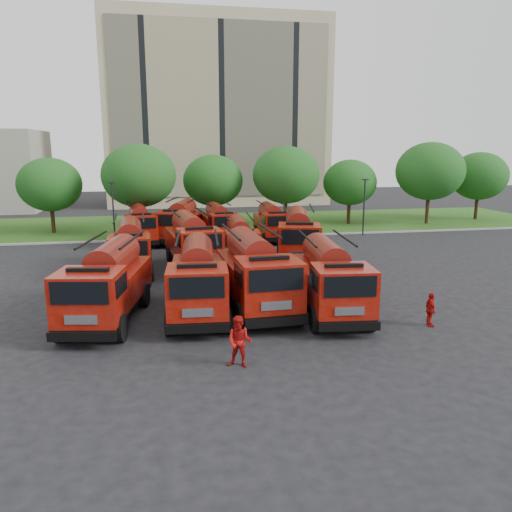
{
  "coord_description": "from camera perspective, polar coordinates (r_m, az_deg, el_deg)",
  "views": [
    {
      "loc": [
        -5.95,
        -25.36,
        7.86
      ],
      "look_at": [
        -0.83,
        1.97,
        1.8
      ],
      "focal_mm": 35.0,
      "sensor_mm": 36.0,
      "label": 1
    }
  ],
  "objects": [
    {
      "name": "fire_truck_2",
      "position": [
        24.58,
        -0.06,
        -1.92
      ],
      "size": [
        3.2,
        8.08,
        3.62
      ],
      "rotation": [
        0.0,
        0.0,
        0.04
      ],
      "color": "black",
      "rests_on": "ground"
    },
    {
      "name": "curb",
      "position": [
        44.36,
        -2.74,
        2.17
      ],
      "size": [
        70.0,
        0.3,
        0.14
      ],
      "primitive_type": "cube",
      "color": "gray",
      "rests_on": "ground"
    },
    {
      "name": "firefighter_2",
      "position": [
        23.95,
        19.19,
        -7.58
      ],
      "size": [
        0.64,
        0.98,
        1.56
      ],
      "primitive_type": "imported",
      "rotation": [
        0.0,
        0.0,
        1.43
      ],
      "color": "#A80F0C",
      "rests_on": "ground"
    },
    {
      "name": "fire_truck_10",
      "position": [
        43.3,
        -4.24,
        3.85
      ],
      "size": [
        2.83,
        6.8,
        3.03
      ],
      "rotation": [
        0.0,
        0.0,
        0.07
      ],
      "color": "black",
      "rests_on": "ground"
    },
    {
      "name": "tree_2",
      "position": [
        46.97,
        -13.26,
        8.92
      ],
      "size": [
        6.72,
        6.72,
        8.22
      ],
      "color": "#382314",
      "rests_on": "ground"
    },
    {
      "name": "fire_truck_6",
      "position": [
        34.9,
        -1.87,
        1.79
      ],
      "size": [
        2.71,
        6.66,
        2.98
      ],
      "rotation": [
        0.0,
        0.0,
        -0.06
      ],
      "color": "black",
      "rests_on": "ground"
    },
    {
      "name": "fire_truck_9",
      "position": [
        43.15,
        -8.62,
        3.94
      ],
      "size": [
        4.34,
        7.78,
        3.36
      ],
      "rotation": [
        0.0,
        0.0,
        -0.26
      ],
      "color": "black",
      "rests_on": "ground"
    },
    {
      "name": "tree_1",
      "position": [
        49.51,
        -22.5,
        7.54
      ],
      "size": [
        5.71,
        5.71,
        6.98
      ],
      "color": "#382314",
      "rests_on": "ground"
    },
    {
      "name": "fire_truck_8",
      "position": [
        42.88,
        -13.11,
        3.55
      ],
      "size": [
        3.09,
        7.1,
        3.14
      ],
      "rotation": [
        0.0,
        0.0,
        0.1
      ],
      "color": "black",
      "rests_on": "ground"
    },
    {
      "name": "tree_7",
      "position": [
        59.98,
        24.15,
        8.33
      ],
      "size": [
        6.05,
        6.05,
        7.39
      ],
      "color": "#382314",
      "rests_on": "ground"
    },
    {
      "name": "tree_6",
      "position": [
        54.54,
        19.27,
        9.13
      ],
      "size": [
        6.89,
        6.89,
        8.42
      ],
      "color": "#382314",
      "rests_on": "ground"
    },
    {
      "name": "tree_3",
      "position": [
        49.71,
        -4.93,
        8.59
      ],
      "size": [
        5.88,
        5.88,
        7.19
      ],
      "color": "#382314",
      "rests_on": "ground"
    },
    {
      "name": "lawn",
      "position": [
        52.29,
        -3.96,
        3.69
      ],
      "size": [
        70.0,
        16.0,
        0.12
      ],
      "primitive_type": "cube",
      "color": "#1B4913",
      "rests_on": "ground"
    },
    {
      "name": "fire_truck_3",
      "position": [
        24.27,
        8.45,
        -2.54
      ],
      "size": [
        3.33,
        7.66,
        3.39
      ],
      "rotation": [
        0.0,
        0.0,
        -0.1
      ],
      "color": "black",
      "rests_on": "ground"
    },
    {
      "name": "tree_5",
      "position": [
        52.52,
        10.68,
        8.26
      ],
      "size": [
        5.46,
        5.46,
        6.68
      ],
      "color": "#382314",
      "rests_on": "ground"
    },
    {
      "name": "ground",
      "position": [
        27.21,
        2.49,
        -4.51
      ],
      "size": [
        140.0,
        140.0,
        0.0
      ],
      "primitive_type": "plane",
      "color": "black",
      "rests_on": "ground"
    },
    {
      "name": "firefighter_3",
      "position": [
        28.1,
        11.66,
        -4.21
      ],
      "size": [
        1.16,
        0.67,
        1.73
      ],
      "primitive_type": "imported",
      "rotation": [
        0.0,
        0.0,
        3.23
      ],
      "color": "black",
      "rests_on": "ground"
    },
    {
      "name": "fire_truck_0",
      "position": [
        23.98,
        -16.62,
        -2.98
      ],
      "size": [
        3.93,
        8.01,
        3.49
      ],
      "rotation": [
        0.0,
        0.0,
        -0.18
      ],
      "color": "black",
      "rests_on": "ground"
    },
    {
      "name": "fire_truck_4",
      "position": [
        32.86,
        -14.16,
        1.01
      ],
      "size": [
        2.88,
        7.26,
        3.26
      ],
      "rotation": [
        0.0,
        0.0,
        0.04
      ],
      "color": "black",
      "rests_on": "ground"
    },
    {
      "name": "lamp_post_0",
      "position": [
        43.04,
        -16.0,
        5.2
      ],
      "size": [
        0.6,
        0.25,
        5.11
      ],
      "color": "black",
      "rests_on": "ground"
    },
    {
      "name": "firefighter_1",
      "position": [
        18.74,
        -1.87,
        -12.52
      ],
      "size": [
        1.07,
        0.85,
        1.94
      ],
      "primitive_type": "imported",
      "rotation": [
        0.0,
        0.0,
        -0.41
      ],
      "color": "#A80F0C",
      "rests_on": "ground"
    },
    {
      "name": "apartment_building",
      "position": [
        73.87,
        -4.58,
        15.86
      ],
      "size": [
        30.0,
        14.18,
        25.0
      ],
      "color": "#C7B894",
      "rests_on": "ground"
    },
    {
      "name": "firefighter_4",
      "position": [
        28.12,
        -14.82,
        -4.36
      ],
      "size": [
        0.97,
        1.07,
        1.84
      ],
      "primitive_type": "imported",
      "rotation": [
        0.0,
        0.0,
        2.11
      ],
      "color": "black",
      "rests_on": "ground"
    },
    {
      "name": "fire_truck_1",
      "position": [
        23.95,
        -6.65,
        -2.62
      ],
      "size": [
        3.23,
        7.73,
        3.44
      ],
      "rotation": [
        0.0,
        0.0,
        -0.08
      ],
      "color": "black",
      "rests_on": "ground"
    },
    {
      "name": "fire_truck_11",
      "position": [
        43.5,
        1.83,
        3.92
      ],
      "size": [
        2.54,
        6.69,
        3.03
      ],
      "rotation": [
        0.0,
        0.0,
        -0.02
      ],
      "color": "black",
      "rests_on": "ground"
    },
    {
      "name": "firefighter_5",
      "position": [
        31.96,
        6.04,
        -2.01
      ],
      "size": [
        1.47,
        0.85,
        1.49
      ],
      "primitive_type": "imported",
      "rotation": [
        0.0,
        0.0,
        2.95
      ],
      "color": "#A80F0C",
      "rests_on": "ground"
    },
    {
      "name": "fire_truck_7",
      "position": [
        34.9,
        4.81,
        2.26
      ],
      "size": [
        4.45,
        8.27,
        3.58
      ],
      "rotation": [
        0.0,
        0.0,
        -0.24
      ],
      "color": "black",
      "rests_on": "ground"
    },
    {
      "name": "tree_4",
      "position": [
        49.4,
        3.45,
        9.21
      ],
      "size": [
        6.55,
        6.55,
        8.01
      ],
      "color": "#382314",
      "rests_on": "ground"
    },
    {
      "name": "fire_truck_5",
      "position": [
        33.43,
        -7.32,
        1.68
      ],
      "size": [
        3.59,
        7.95,
        3.5
      ],
      "rotation": [
        0.0,
        0.0,
        0.13
      ],
      "color": "black",
      "rests_on": "ground"
    },
    {
      "name": "lamp_post_1",
      "position": [
        46.46,
        12.25,
        5.89
      ],
      "size": [
        0.6,
        0.25,
        5.11
      ],
      "color": "black",
      "rests_on": "ground"
    },
    {
      "name": "firefighter_0",
      "position": [
        23.6,
        6.0,
        -7.23
      ],
      "size": [
        0.8,
        0.73,
        1.78
      ],
      "primitive_type": "imported",
      "rotation": [
        0.0,
        0.0,
        0.51
      ],
      "color": "black",
      "rests_on": "ground"
    }
  ]
}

